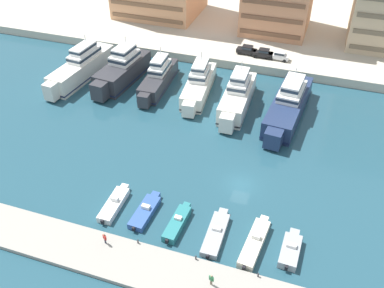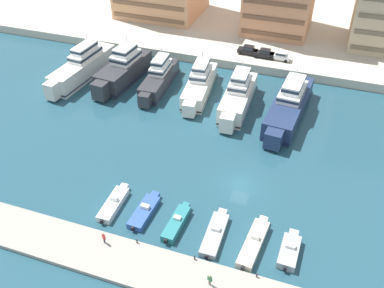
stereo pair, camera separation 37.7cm
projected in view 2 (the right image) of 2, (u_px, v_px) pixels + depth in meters
ground_plane at (241, 185)px, 60.45m from camera, size 400.00×400.00×0.00m
quay_promenade at (304, 11)px, 110.41m from camera, size 180.00×70.00×1.79m
pier_dock at (203, 285)px, 47.40m from camera, size 120.00×6.00×0.56m
yacht_ivory_far_left at (83, 67)px, 83.49m from camera, size 5.72×20.01×8.08m
yacht_charcoal_left at (123, 70)px, 82.28m from camera, size 6.18×17.20×8.46m
yacht_charcoal_mid_left at (159, 77)px, 80.83m from camera, size 4.32×16.32×7.39m
yacht_ivory_center_left at (200, 83)px, 78.95m from camera, size 5.33×17.29×7.49m
yacht_ivory_center at (238, 96)px, 75.01m from camera, size 4.67×17.19×8.10m
yacht_navy_center_right at (289, 105)px, 72.85m from camera, size 6.28×21.14×7.89m
motorboat_white_far_left at (114, 203)px, 56.94m from camera, size 2.02×7.29×1.50m
motorboat_blue_left at (145, 211)px, 55.88m from camera, size 2.28×7.08×1.35m
motorboat_teal_mid_left at (177, 223)px, 54.20m from camera, size 1.95×6.92×1.40m
motorboat_grey_center_left at (215, 233)px, 52.98m from camera, size 2.22×8.10×1.20m
motorboat_cream_center at (254, 243)px, 51.64m from camera, size 2.61×8.63×1.61m
motorboat_grey_center_right at (289, 251)px, 50.76m from camera, size 2.28×6.10×1.47m
car_black_far_left at (248, 50)px, 88.42m from camera, size 4.16×2.04×1.80m
car_black_left at (265, 53)px, 87.19m from camera, size 4.12×1.96×1.80m
car_white_mid_left at (280, 56)px, 86.32m from camera, size 4.18×2.09×1.80m
pedestrian_near_edge at (210, 279)px, 46.50m from camera, size 0.61×0.37×1.67m
pedestrian_mid_deck at (104, 237)px, 51.07m from camera, size 0.59×0.40×1.66m
bollard_west at (137, 241)px, 51.47m from camera, size 0.20×0.20×0.61m
bollard_west_mid at (195, 257)px, 49.58m from camera, size 0.20×0.20×0.61m
bollard_east_mid at (257, 275)px, 47.68m from camera, size 0.20×0.20×0.61m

